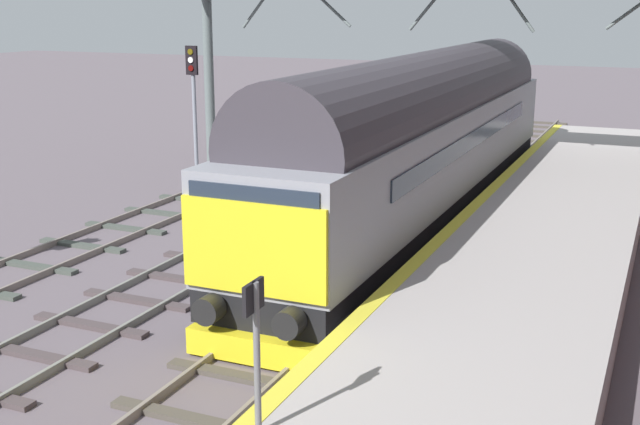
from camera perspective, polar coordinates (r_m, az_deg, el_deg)
The scene contains 8 objects.
ground_plane at distance 15.38m, azimuth -1.75°, elevation -8.18°, with size 140.00×140.00×0.00m, color #62575F.
track_main at distance 15.36m, azimuth -1.76°, elevation -7.99°, with size 2.50×60.00×0.15m.
track_adjacent_west at distance 17.10m, azimuth -12.71°, elevation -5.97°, with size 2.50×60.00×0.15m.
track_adjacent_far_west at distance 19.34m, azimuth -21.31°, elevation -4.21°, with size 2.50×60.00×0.15m.
station_platform at distance 14.14m, azimuth 11.68°, elevation -8.39°, with size 4.00×44.00×1.01m.
diesel_locomotive at distance 22.15m, azimuth 7.32°, elevation 5.43°, with size 2.74×19.98×4.68m.
signal_post_mid at distance 28.94m, azimuth -8.85°, elevation 8.29°, with size 0.44×0.22×4.50m.
platform_number_sign at distance 9.44m, azimuth -4.54°, elevation -8.46°, with size 0.10×0.44×1.87m.
Camera 1 is at (6.10, -12.82, 5.92)m, focal length 45.68 mm.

